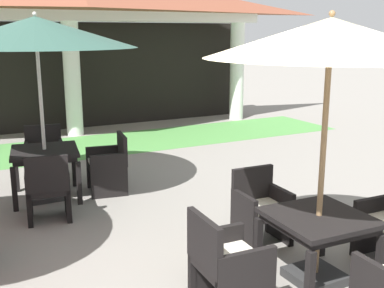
% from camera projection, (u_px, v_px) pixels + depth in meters
% --- Properties ---
extents(background_pavilion, '(10.50, 2.44, 3.93)m').
position_uv_depth(background_pavilion, '(67.00, 6.00, 11.06)').
color(background_pavilion, white).
rests_on(background_pavilion, ground).
extents(lawn_strip, '(12.30, 2.18, 0.01)m').
position_uv_depth(lawn_strip, '(91.00, 146.00, 10.49)').
color(lawn_strip, '#519347').
rests_on(lawn_strip, ground).
extents(patio_table_mid_left, '(1.09, 1.09, 0.76)m').
position_uv_depth(patio_table_mid_left, '(45.00, 156.00, 7.08)').
color(patio_table_mid_left, black).
rests_on(patio_table_mid_left, ground).
extents(patio_umbrella_mid_left, '(2.85, 2.85, 2.73)m').
position_uv_depth(patio_umbrella_mid_left, '(36.00, 33.00, 6.67)').
color(patio_umbrella_mid_left, '#2D2D2D').
rests_on(patio_umbrella_mid_left, ground).
extents(patio_chair_mid_left_north, '(0.69, 0.61, 0.92)m').
position_uv_depth(patio_chair_mid_left_north, '(44.00, 156.00, 8.01)').
color(patio_chair_mid_left_north, black).
rests_on(patio_chair_mid_left_north, ground).
extents(patio_chair_mid_left_east, '(0.66, 0.70, 0.91)m').
position_uv_depth(patio_chair_mid_left_east, '(109.00, 165.00, 7.42)').
color(patio_chair_mid_left_east, black).
rests_on(patio_chair_mid_left_east, ground).
extents(patio_chair_mid_left_south, '(0.63, 0.58, 0.93)m').
position_uv_depth(patio_chair_mid_left_south, '(48.00, 190.00, 6.27)').
color(patio_chair_mid_left_south, black).
rests_on(patio_chair_mid_left_south, ground).
extents(patio_table_mid_right, '(0.95, 0.95, 0.70)m').
position_uv_depth(patio_table_mid_right, '(318.00, 224.00, 4.68)').
color(patio_table_mid_right, black).
rests_on(patio_table_mid_right, ground).
extents(patio_umbrella_mid_right, '(2.31, 2.31, 2.64)m').
position_uv_depth(patio_umbrella_mid_right, '(330.00, 42.00, 4.28)').
color(patio_umbrella_mid_right, '#2D2D2D').
rests_on(patio_umbrella_mid_right, ground).
extents(patio_chair_mid_right_north, '(0.59, 0.54, 0.87)m').
position_uv_depth(patio_chair_mid_right_north, '(260.00, 210.00, 5.64)').
color(patio_chair_mid_right_north, black).
rests_on(patio_chair_mid_right_north, ground).
extents(patio_chair_mid_right_west, '(0.61, 0.64, 0.89)m').
position_uv_depth(patio_chair_mid_right_west, '(226.00, 264.00, 4.31)').
color(patio_chair_mid_right_west, black).
rests_on(patio_chair_mid_right_west, ground).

